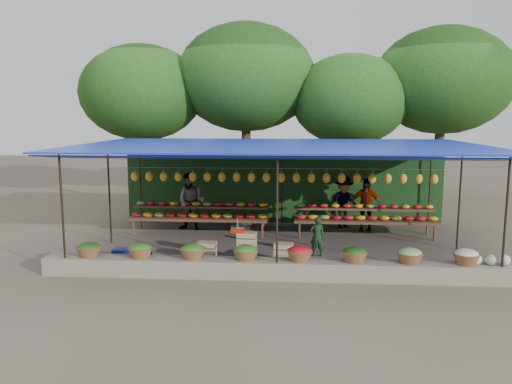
# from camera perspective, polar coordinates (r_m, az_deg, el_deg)

# --- Properties ---
(ground) EXTENTS (60.00, 60.00, 0.00)m
(ground) POSITION_cam_1_polar(r_m,az_deg,el_deg) (13.97, 2.74, -6.17)
(ground) COLOR brown
(ground) RESTS_ON ground
(stone_curb) EXTENTS (10.60, 0.55, 0.40)m
(stone_curb) POSITION_cam_1_polar(r_m,az_deg,el_deg) (11.28, 2.41, -8.78)
(stone_curb) COLOR slate
(stone_curb) RESTS_ON ground
(stall_canopy) EXTENTS (10.80, 6.60, 2.82)m
(stall_canopy) POSITION_cam_1_polar(r_m,az_deg,el_deg) (13.61, 2.83, 4.84)
(stall_canopy) COLOR black
(stall_canopy) RESTS_ON ground
(produce_baskets) EXTENTS (8.98, 0.58, 0.34)m
(produce_baskets) POSITION_cam_1_polar(r_m,az_deg,el_deg) (11.18, 1.90, -7.00)
(produce_baskets) COLOR brown
(produce_baskets) RESTS_ON stone_curb
(netting_backdrop) EXTENTS (10.60, 0.06, 2.50)m
(netting_backdrop) POSITION_cam_1_polar(r_m,az_deg,el_deg) (16.82, 3.03, 0.73)
(netting_backdrop) COLOR #244F1C
(netting_backdrop) RESTS_ON ground
(tree_row) EXTENTS (16.51, 5.50, 7.12)m
(tree_row) POSITION_cam_1_polar(r_m,az_deg,el_deg) (19.62, 4.78, 11.97)
(tree_row) COLOR #362113
(tree_row) RESTS_ON ground
(fruit_table_left) EXTENTS (4.21, 0.95, 0.93)m
(fruit_table_left) POSITION_cam_1_polar(r_m,az_deg,el_deg) (15.40, -6.44, -2.49)
(fruit_table_left) COLOR #543621
(fruit_table_left) RESTS_ON ground
(fruit_table_right) EXTENTS (4.21, 0.95, 0.93)m
(fruit_table_right) POSITION_cam_1_polar(r_m,az_deg,el_deg) (15.31, 12.32, -2.71)
(fruit_table_right) COLOR #543621
(fruit_table_right) RESTS_ON ground
(crate_counter) EXTENTS (2.38, 0.38, 0.77)m
(crate_counter) POSITION_cam_1_polar(r_m,az_deg,el_deg) (12.33, -1.19, -6.71)
(crate_counter) COLOR tan
(crate_counter) RESTS_ON ground
(weighing_scale) EXTENTS (0.33, 0.33, 0.35)m
(weighing_scale) POSITION_cam_1_polar(r_m,az_deg,el_deg) (12.21, -2.12, -4.23)
(weighing_scale) COLOR #B8260E
(weighing_scale) RESTS_ON crate_counter
(vendor_seated) EXTENTS (0.39, 0.27, 1.04)m
(vendor_seated) POSITION_cam_1_polar(r_m,az_deg,el_deg) (12.95, 7.01, -5.05)
(vendor_seated) COLOR #173319
(vendor_seated) RESTS_ON ground
(customer_left) EXTENTS (1.01, 0.86, 1.82)m
(customer_left) POSITION_cam_1_polar(r_m,az_deg,el_deg) (15.79, -7.39, -1.10)
(customer_left) COLOR slate
(customer_left) RESTS_ON ground
(customer_mid) EXTENTS (1.22, 0.94, 1.66)m
(customer_mid) POSITION_cam_1_polar(r_m,az_deg,el_deg) (16.26, 9.99, -1.17)
(customer_mid) COLOR slate
(customer_mid) RESTS_ON ground
(customer_right) EXTENTS (1.04, 0.58, 1.67)m
(customer_right) POSITION_cam_1_polar(r_m,az_deg,el_deg) (15.87, 12.41, -1.46)
(customer_right) COLOR slate
(customer_right) RESTS_ON ground
(blue_crate_front) EXTENTS (0.61, 0.50, 0.32)m
(blue_crate_front) POSITION_cam_1_polar(r_m,az_deg,el_deg) (12.79, -13.23, -7.07)
(blue_crate_front) COLOR navy
(blue_crate_front) RESTS_ON ground
(blue_crate_back) EXTENTS (0.53, 0.38, 0.31)m
(blue_crate_back) POSITION_cam_1_polar(r_m,az_deg,el_deg) (12.95, -14.84, -6.95)
(blue_crate_back) COLOR navy
(blue_crate_back) RESTS_ON ground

